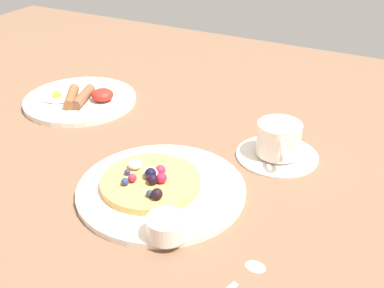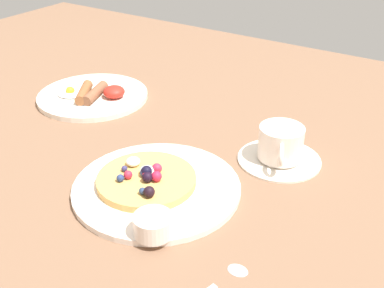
# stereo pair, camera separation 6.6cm
# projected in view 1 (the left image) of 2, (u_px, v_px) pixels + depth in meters

# --- Properties ---
(ground_plane) EXTENTS (2.06, 1.45, 0.03)m
(ground_plane) POSITION_uv_depth(u_px,v_px,m) (164.00, 161.00, 0.89)
(ground_plane) COLOR brown
(pancake_plate) EXTENTS (0.28, 0.28, 0.01)m
(pancake_plate) POSITION_uv_depth(u_px,v_px,m) (161.00, 189.00, 0.78)
(pancake_plate) COLOR #F2E1D2
(pancake_plate) RESTS_ON ground_plane
(pancake_with_berries) EXTENTS (0.16, 0.16, 0.03)m
(pancake_with_berries) POSITION_uv_depth(u_px,v_px,m) (150.00, 181.00, 0.78)
(pancake_with_berries) COLOR tan
(pancake_with_berries) RESTS_ON pancake_plate
(syrup_ramekin) EXTENTS (0.06, 0.06, 0.03)m
(syrup_ramekin) POSITION_uv_depth(u_px,v_px,m) (166.00, 227.00, 0.67)
(syrup_ramekin) COLOR #F2E1D2
(syrup_ramekin) RESTS_ON pancake_plate
(breakfast_plate) EXTENTS (0.25, 0.25, 0.01)m
(breakfast_plate) POSITION_uv_depth(u_px,v_px,m) (80.00, 100.00, 1.08)
(breakfast_plate) COLOR white
(breakfast_plate) RESTS_ON ground_plane
(fried_breakfast) EXTENTS (0.15, 0.11, 0.03)m
(fried_breakfast) POSITION_uv_depth(u_px,v_px,m) (82.00, 96.00, 1.06)
(fried_breakfast) COLOR brown
(fried_breakfast) RESTS_ON breakfast_plate
(coffee_saucer) EXTENTS (0.15, 0.15, 0.01)m
(coffee_saucer) POSITION_uv_depth(u_px,v_px,m) (277.00, 155.00, 0.88)
(coffee_saucer) COLOR white
(coffee_saucer) RESTS_ON ground_plane
(coffee_cup) EXTENTS (0.08, 0.11, 0.06)m
(coffee_cup) POSITION_uv_depth(u_px,v_px,m) (279.00, 138.00, 0.86)
(coffee_cup) COLOR #F2E1D2
(coffee_cup) RESTS_ON coffee_saucer
(teaspoon) EXTENTS (0.05, 0.13, 0.01)m
(teaspoon) POSITION_uv_depth(u_px,v_px,m) (243.00, 277.00, 0.62)
(teaspoon) COLOR silver
(teaspoon) RESTS_ON ground_plane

